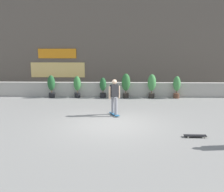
% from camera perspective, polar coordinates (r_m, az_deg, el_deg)
% --- Properties ---
extents(ground_plane, '(48.00, 48.00, 0.00)m').
position_cam_1_polar(ground_plane, '(11.24, -0.21, -5.98)').
color(ground_plane, gray).
extents(planter_wall, '(18.00, 0.40, 0.90)m').
position_cam_1_polar(planter_wall, '(16.98, 0.41, 1.41)').
color(planter_wall, '#B2ADA3').
rests_on(planter_wall, ground).
extents(building_backdrop, '(20.00, 2.08, 6.50)m').
position_cam_1_polar(building_backdrop, '(20.74, 0.62, 10.91)').
color(building_backdrop, '#60564C').
rests_on(building_backdrop, ground).
extents(potted_plant_0, '(0.46, 0.46, 1.39)m').
position_cam_1_polar(potted_plant_0, '(17.01, -12.79, 2.32)').
color(potted_plant_0, black).
rests_on(potted_plant_0, ground).
extents(potted_plant_1, '(0.44, 0.44, 1.35)m').
position_cam_1_polar(potted_plant_1, '(16.69, -7.42, 2.22)').
color(potted_plant_1, black).
rests_on(potted_plant_1, ground).
extents(potted_plant_2, '(0.39, 0.39, 1.26)m').
position_cam_1_polar(potted_plant_2, '(16.53, -1.95, 1.96)').
color(potted_plant_2, black).
rests_on(potted_plant_2, ground).
extents(potted_plant_3, '(0.52, 0.52, 1.52)m').
position_cam_1_polar(potted_plant_3, '(16.47, 2.98, 2.62)').
color(potted_plant_3, '#2D2823').
rests_on(potted_plant_3, ground).
extents(potted_plant_4, '(0.50, 0.50, 1.48)m').
position_cam_1_polar(potted_plant_4, '(16.59, 8.46, 2.48)').
color(potted_plant_4, '#2D2823').
rests_on(potted_plant_4, ground).
extents(potted_plant_5, '(0.44, 0.44, 1.36)m').
position_cam_1_polar(potted_plant_5, '(16.86, 13.62, 2.12)').
color(potted_plant_5, brown).
rests_on(potted_plant_5, ground).
extents(skater_mid_plaza, '(0.52, 0.81, 1.70)m').
position_cam_1_polar(skater_mid_plaza, '(12.34, 0.50, 0.07)').
color(skater_mid_plaza, '#266699').
rests_on(skater_mid_plaza, ground).
extents(skateboard_near_camera, '(0.80, 0.21, 0.08)m').
position_cam_1_polar(skateboard_near_camera, '(10.12, 17.28, -8.06)').
color(skateboard_near_camera, black).
rests_on(skateboard_near_camera, ground).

